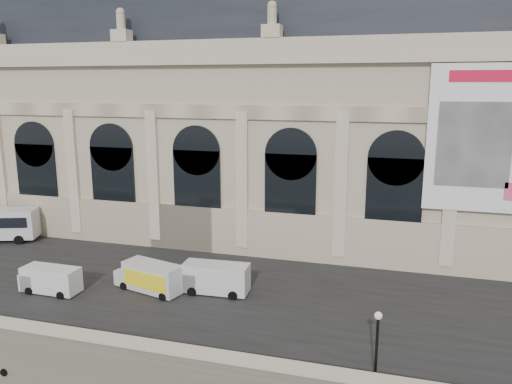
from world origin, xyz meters
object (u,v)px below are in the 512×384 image
at_px(box_truck, 149,277).
at_px(van_b, 48,280).
at_px(van_c, 212,278).
at_px(lamp_right, 377,348).

bearing_deg(box_truck, van_b, -162.18).
relative_size(van_c, lamp_right, 1.30).
xyz_separation_m(box_truck, lamp_right, (19.61, -8.65, 1.00)).
bearing_deg(van_b, box_truck, 17.82).
bearing_deg(van_b, van_c, 15.72).
distance_m(van_b, lamp_right, 28.57).
height_order(box_truck, lamp_right, lamp_right).
xyz_separation_m(van_c, lamp_right, (14.27, -9.82, 0.96)).
relative_size(box_truck, lamp_right, 1.46).
relative_size(van_b, lamp_right, 1.13).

